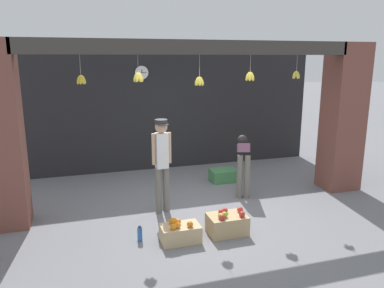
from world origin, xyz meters
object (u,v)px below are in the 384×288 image
(shopkeeper, at_px, (162,159))
(fruit_crate_apples, at_px, (227,223))
(fruit_crate_oranges, at_px, (180,232))
(wall_clock, at_px, (142,73))
(water_bottle, at_px, (140,234))
(produce_box_green, at_px, (223,175))
(worker_stooping, at_px, (243,158))

(shopkeeper, distance_m, fruit_crate_apples, 1.57)
(fruit_crate_oranges, bearing_deg, wall_clock, 88.11)
(shopkeeper, relative_size, water_bottle, 6.86)
(fruit_crate_oranges, relative_size, wall_clock, 1.77)
(wall_clock, bearing_deg, produce_box_green, -41.82)
(fruit_crate_oranges, relative_size, fruit_crate_apples, 0.99)
(fruit_crate_apples, bearing_deg, worker_stooping, 58.19)
(water_bottle, bearing_deg, wall_clock, 79.03)
(wall_clock, bearing_deg, worker_stooping, -53.69)
(fruit_crate_oranges, bearing_deg, produce_box_green, 55.81)
(produce_box_green, height_order, water_bottle, produce_box_green)
(produce_box_green, relative_size, wall_clock, 1.68)
(fruit_crate_oranges, height_order, water_bottle, fruit_crate_oranges)
(shopkeeper, xyz_separation_m, wall_clock, (0.13, 2.61, 1.35))
(worker_stooping, xyz_separation_m, water_bottle, (-2.29, -1.39, -0.63))
(produce_box_green, bearing_deg, water_bottle, -134.82)
(shopkeeper, distance_m, produce_box_green, 2.24)
(worker_stooping, xyz_separation_m, fruit_crate_apples, (-0.95, -1.54, -0.58))
(fruit_crate_oranges, distance_m, water_bottle, 0.60)
(water_bottle, height_order, wall_clock, wall_clock)
(worker_stooping, height_order, fruit_crate_oranges, worker_stooping)
(produce_box_green, xyz_separation_m, wall_clock, (-1.51, 1.35, 2.19))
(fruit_crate_apples, height_order, water_bottle, fruit_crate_apples)
(worker_stooping, height_order, fruit_crate_apples, worker_stooping)
(fruit_crate_oranges, bearing_deg, fruit_crate_apples, 3.23)
(produce_box_green, bearing_deg, worker_stooping, -83.93)
(water_bottle, distance_m, wall_clock, 4.25)
(shopkeeper, relative_size, fruit_crate_apples, 2.83)
(produce_box_green, bearing_deg, fruit_crate_apples, -110.16)
(worker_stooping, bearing_deg, water_bottle, -127.40)
(fruit_crate_oranges, bearing_deg, worker_stooping, 42.60)
(shopkeeper, height_order, produce_box_green, shopkeeper)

